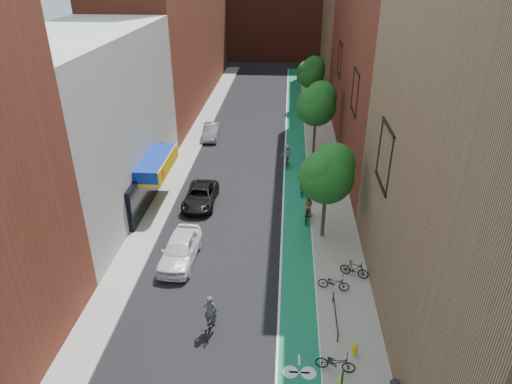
% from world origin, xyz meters
% --- Properties ---
extents(ground, '(160.00, 160.00, 0.00)m').
position_xyz_m(ground, '(0.00, 0.00, 0.00)').
color(ground, black).
rests_on(ground, ground).
extents(bike_lane, '(2.00, 68.00, 0.01)m').
position_xyz_m(bike_lane, '(4.00, 26.00, 0.01)').
color(bike_lane, '#126947').
rests_on(bike_lane, ground).
extents(sidewalk_left, '(2.00, 68.00, 0.15)m').
position_xyz_m(sidewalk_left, '(-6.00, 26.00, 0.07)').
color(sidewalk_left, gray).
rests_on(sidewalk_left, ground).
extents(sidewalk_right, '(3.00, 68.00, 0.15)m').
position_xyz_m(sidewalk_right, '(6.50, 26.00, 0.07)').
color(sidewalk_right, gray).
rests_on(sidewalk_right, ground).
extents(building_left_white, '(8.00, 20.00, 12.00)m').
position_xyz_m(building_left_white, '(-11.00, 14.00, 6.00)').
color(building_left_white, silver).
rests_on(building_left_white, ground).
extents(building_left_far_red, '(8.00, 36.00, 22.00)m').
position_xyz_m(building_left_far_red, '(-11.00, 42.00, 11.00)').
color(building_left_far_red, maroon).
rests_on(building_left_far_red, ground).
extents(building_right_near_tan, '(8.00, 20.00, 18.00)m').
position_xyz_m(building_right_near_tan, '(12.00, 2.00, 9.00)').
color(building_right_near_tan, '#8C6B4C').
rests_on(building_right_near_tan, ground).
extents(building_right_mid_red, '(8.00, 28.00, 22.00)m').
position_xyz_m(building_right_mid_red, '(12.00, 26.00, 11.00)').
color(building_right_mid_red, maroon).
rests_on(building_right_mid_red, ground).
extents(building_right_far_tan, '(8.00, 20.00, 18.00)m').
position_xyz_m(building_right_far_tan, '(12.00, 50.00, 9.00)').
color(building_right_far_tan, '#8C6B4C').
rests_on(building_right_far_tan, ground).
extents(tree_near, '(3.40, 3.36, 6.42)m').
position_xyz_m(tree_near, '(5.65, 10.02, 4.66)').
color(tree_near, '#332619').
rests_on(tree_near, ground).
extents(tree_mid, '(3.55, 3.53, 6.74)m').
position_xyz_m(tree_mid, '(5.65, 24.02, 4.89)').
color(tree_mid, '#332619').
rests_on(tree_mid, ground).
extents(tree_far, '(3.30, 3.25, 6.21)m').
position_xyz_m(tree_far, '(5.65, 38.02, 4.50)').
color(tree_far, '#332619').
rests_on(tree_far, ground).
extents(parked_car_white, '(2.07, 4.83, 1.63)m').
position_xyz_m(parked_car_white, '(-3.00, 6.86, 0.81)').
color(parked_car_white, white).
rests_on(parked_car_white, ground).
extents(parked_car_black, '(2.21, 4.76, 1.32)m').
position_xyz_m(parked_car_black, '(-3.06, 13.91, 0.66)').
color(parked_car_black, black).
rests_on(parked_car_black, ground).
extents(parked_car_silver, '(1.62, 4.30, 1.40)m').
position_xyz_m(parked_car_silver, '(-4.46, 27.66, 0.70)').
color(parked_car_silver, gray).
rests_on(parked_car_silver, ground).
extents(cyclist_lead, '(0.76, 1.83, 2.11)m').
position_xyz_m(cyclist_lead, '(-0.27, 1.20, 0.70)').
color(cyclist_lead, black).
rests_on(cyclist_lead, ground).
extents(cyclist_lane_near, '(0.89, 1.86, 1.98)m').
position_xyz_m(cyclist_lane_near, '(4.70, 12.13, 0.82)').
color(cyclist_lane_near, black).
rests_on(cyclist_lane_near, ground).
extents(cyclist_lane_mid, '(0.98, 1.61, 1.97)m').
position_xyz_m(cyclist_lane_mid, '(4.45, 16.08, 0.76)').
color(cyclist_lane_mid, black).
rests_on(cyclist_lane_mid, ground).
extents(cyclist_lane_far, '(1.11, 1.74, 2.04)m').
position_xyz_m(cyclist_lane_far, '(3.20, 21.10, 0.90)').
color(cyclist_lane_far, black).
rests_on(cyclist_lane_far, ground).
extents(parked_bike_near, '(1.83, 0.88, 0.92)m').
position_xyz_m(parked_bike_near, '(5.54, -0.86, 0.61)').
color(parked_bike_near, black).
rests_on(parked_bike_near, sidewalk_right).
extents(parked_bike_mid, '(1.71, 1.04, 0.99)m').
position_xyz_m(parked_bike_mid, '(7.15, 5.85, 0.65)').
color(parked_bike_mid, black).
rests_on(parked_bike_mid, sidewalk_right).
extents(parked_bike_far, '(1.79, 0.93, 0.89)m').
position_xyz_m(parked_bike_far, '(5.90, 4.64, 0.60)').
color(parked_bike_far, black).
rests_on(parked_bike_far, sidewalk_right).
extents(fire_hydrant, '(0.25, 0.25, 0.71)m').
position_xyz_m(fire_hydrant, '(6.49, 0.05, 0.53)').
color(fire_hydrant, gold).
rests_on(fire_hydrant, sidewalk_right).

